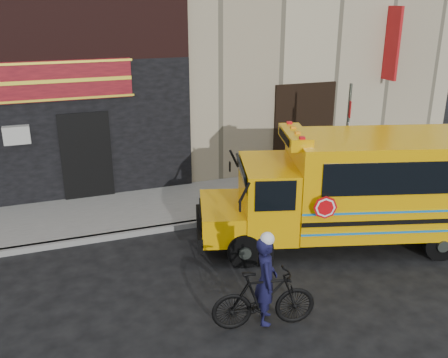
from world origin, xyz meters
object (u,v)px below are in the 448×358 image
object	(u,v)px
school_bus	(357,186)
sign_pole	(346,142)
bicycle	(264,299)
cyclist	(266,283)

from	to	relation	value
school_bus	sign_pole	bearing A→B (deg)	64.80
school_bus	sign_pole	size ratio (longest dim) A/B	1.99
school_bus	bicycle	distance (m)	4.30
sign_pole	cyclist	bearing A→B (deg)	-135.50
school_bus	cyclist	distance (m)	4.14
school_bus	bicycle	xyz separation A→B (m)	(-3.48, -2.36, -0.92)
bicycle	cyclist	size ratio (longest dim) A/B	1.13
school_bus	cyclist	size ratio (longest dim) A/B	4.18
bicycle	sign_pole	bearing A→B (deg)	-34.91
cyclist	sign_pole	bearing A→B (deg)	-26.13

